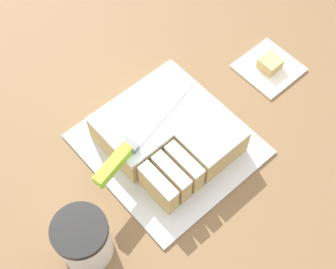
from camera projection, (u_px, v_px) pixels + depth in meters
name	position (u px, v px, depth m)	size (l,w,h in m)	color
ground_plane	(139.00, 264.00, 1.79)	(8.00, 8.00, 0.00)	#9E9384
countertop	(131.00, 221.00, 1.38)	(1.40, 1.10, 0.94)	brown
cake_board	(168.00, 144.00, 0.98)	(0.31, 0.33, 0.01)	silver
cake	(168.00, 132.00, 0.95)	(0.22, 0.24, 0.07)	tan
knife	(127.00, 150.00, 0.87)	(0.28, 0.09, 0.02)	silver
coffee_cup	(84.00, 240.00, 0.82)	(0.10, 0.10, 0.11)	white
paper_napkin	(269.00, 68.00, 1.08)	(0.13, 0.13, 0.01)	white
brownie	(270.00, 64.00, 1.07)	(0.04, 0.04, 0.03)	tan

